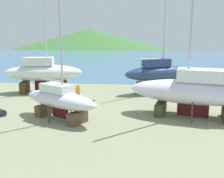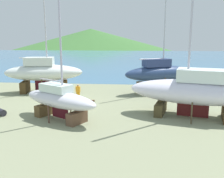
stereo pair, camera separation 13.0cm
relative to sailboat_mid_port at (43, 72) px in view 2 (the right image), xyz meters
name	(u,v)px [view 2 (the right image)]	position (x,y,z in m)	size (l,w,h in m)	color
ground_plane	(62,107)	(3.95, -6.32, -2.39)	(47.95, 47.95, 0.00)	gray
sea_water	(111,58)	(3.95, 47.79, -2.39)	(170.21, 84.24, 0.01)	teal
headland_hill	(91,46)	(-19.23, 148.43, -2.39)	(176.79, 176.79, 23.42)	#3E7034
sailboat_mid_port	(43,72)	(0.00, 0.00, 0.00)	(9.53, 4.52, 13.87)	#55391C
sailboat_far_slipway	(194,91)	(15.73, -8.28, -0.19)	(11.16, 6.11, 16.97)	#483D23
sailboat_small_center	(159,73)	(13.74, 0.82, -0.02)	(8.98, 5.78, 16.10)	brown
sailboat_large_starboard	(59,99)	(4.81, -9.83, -0.74)	(7.48, 5.66, 10.60)	brown
worker	(78,92)	(4.85, -3.19, -1.56)	(0.48, 0.33, 1.62)	orange
barrel_tar_black	(1,112)	(-0.40, -9.37, -2.11)	(0.56, 0.56, 0.79)	#27262F
timber_long_aft	(87,101)	(5.97, -4.22, -2.31)	(1.62, 0.19, 0.17)	brown
timber_long_fore	(220,96)	(20.36, -0.67, -2.33)	(2.07, 0.20, 0.13)	brown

